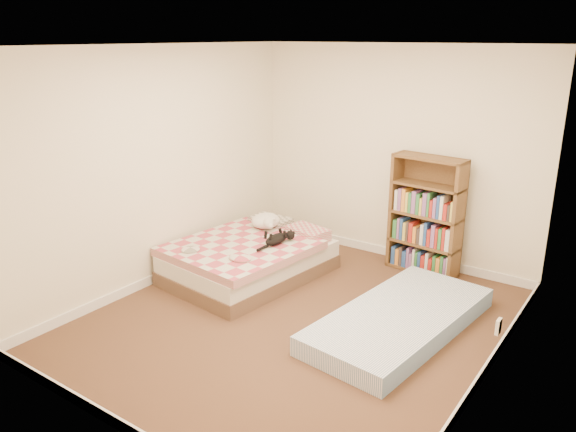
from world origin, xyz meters
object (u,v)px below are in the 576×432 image
Objects in this scene: bookshelf at (425,229)px; white_dog at (266,221)px; black_cat at (278,238)px; bed at (251,258)px; floor_mattress at (400,320)px.

bookshelf reaches higher than white_dog.
black_cat is at bearing -131.45° from bookshelf.
bed is 1.88m from floor_mattress.
white_dog reaches higher than black_cat.
bed is at bearing -83.24° from white_dog.
bed is at bearing -139.25° from black_cat.
black_cat is 1.41× the size of white_dog.
floor_mattress is 5.07× the size of white_dog.
floor_mattress is (0.35, -1.40, -0.42)m from bookshelf.
white_dog is at bearing -147.99° from bookshelf.
bed is 0.93× the size of floor_mattress.
bed is 0.41m from black_cat.
white_dog reaches higher than bed.
bed is 0.53m from white_dog.
white_dog is at bearing 111.71° from bed.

